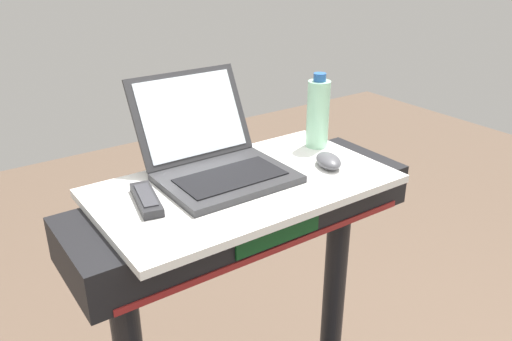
% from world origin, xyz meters
% --- Properties ---
extents(desk_board, '(0.73, 0.41, 0.02)m').
position_xyz_m(desk_board, '(0.00, 0.70, 1.14)').
color(desk_board, white).
rests_on(desk_board, treadmill_base).
extents(laptop, '(0.32, 0.35, 0.23)m').
position_xyz_m(laptop, '(-0.03, 0.78, 1.20)').
color(laptop, '#2D2D30').
rests_on(laptop, desk_board).
extents(computer_mouse, '(0.09, 0.12, 0.03)m').
position_xyz_m(computer_mouse, '(0.23, 0.65, 1.16)').
color(computer_mouse, '#4C4C51').
rests_on(computer_mouse, desk_board).
extents(water_bottle, '(0.06, 0.06, 0.21)m').
position_xyz_m(water_bottle, '(0.31, 0.79, 1.25)').
color(water_bottle, '#9EDBB2').
rests_on(water_bottle, desk_board).
extents(tv_remote, '(0.08, 0.17, 0.02)m').
position_xyz_m(tv_remote, '(-0.25, 0.73, 1.16)').
color(tv_remote, '#232326').
rests_on(tv_remote, desk_board).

